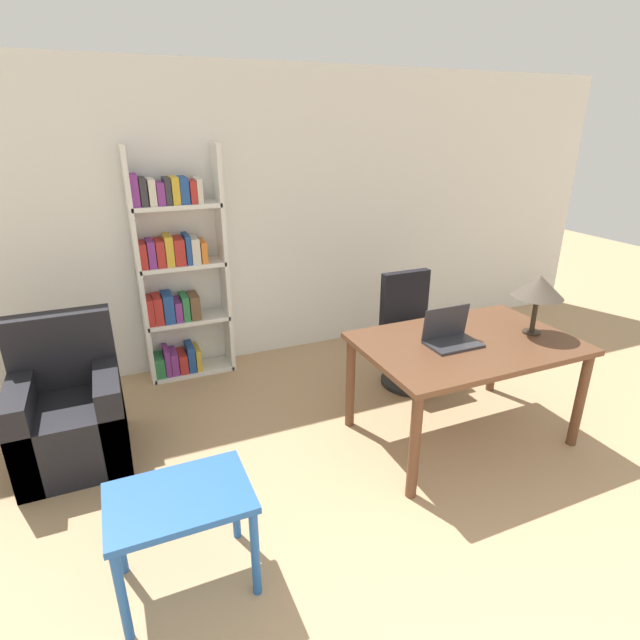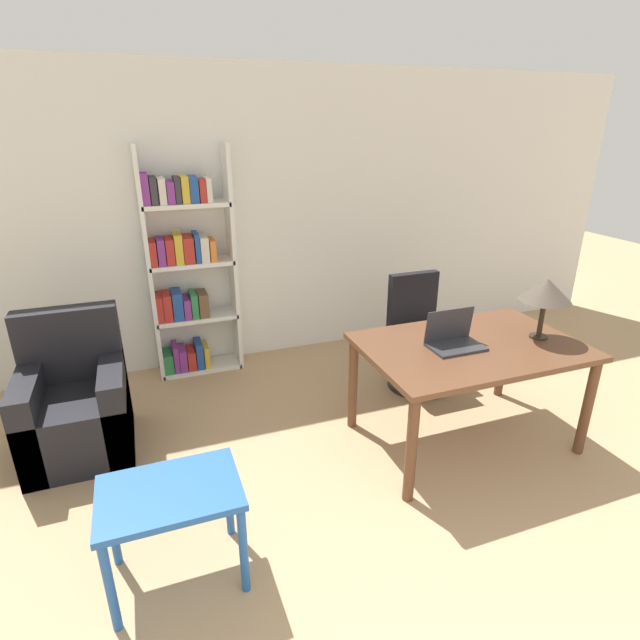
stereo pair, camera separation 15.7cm
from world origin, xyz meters
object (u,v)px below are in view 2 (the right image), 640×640
laptop (453,339)px  office_chair (418,337)px  side_table_blue (171,504)px  table_lamp (546,291)px  bookshelf (186,273)px  desk (470,356)px  armchair (77,409)px

laptop → office_chair: laptop is taller
side_table_blue → office_chair: bearing=32.5°
table_lamp → office_chair: size_ratio=0.44×
side_table_blue → bookshelf: 2.44m
desk → table_lamp: table_lamp is taller
office_chair → bookshelf: (-1.84, 0.95, 0.52)m
table_lamp → armchair: size_ratio=0.44×
office_chair → bookshelf: 2.14m
desk → armchair: bearing=162.2°
desk → table_lamp: bearing=-7.6°
office_chair → armchair: same height
bookshelf → side_table_blue: bearing=-99.1°
office_chair → laptop: bearing=-107.1°
desk → bookshelf: size_ratio=0.74×
armchair → office_chair: bearing=0.7°
table_lamp → armchair: (-3.16, 0.92, -0.80)m
office_chair → side_table_blue: 2.63m
laptop → bookshelf: size_ratio=0.18×
armchair → desk: bearing=-17.8°
armchair → table_lamp: bearing=-16.2°
laptop → table_lamp: (0.66, -0.09, 0.30)m
desk → laptop: (-0.14, 0.02, 0.15)m
office_chair → table_lamp: bearing=-67.6°
table_lamp → laptop: bearing=172.4°
laptop → table_lamp: size_ratio=0.84×
office_chair → armchair: 2.77m
desk → bookshelf: (-1.72, 1.83, 0.28)m
laptop → office_chair: (0.27, 0.87, -0.39)m
table_lamp → bookshelf: bearing=139.7°
side_table_blue → armchair: bearing=111.5°
laptop → bookshelf: (-1.58, 1.81, 0.13)m
table_lamp → bookshelf: bookshelf is taller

